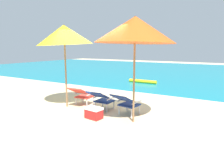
# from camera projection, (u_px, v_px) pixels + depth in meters

# --- Properties ---
(ground_plane) EXTENTS (40.00, 40.00, 0.00)m
(ground_plane) POSITION_uv_depth(u_px,v_px,m) (147.00, 89.00, 9.86)
(ground_plane) COLOR beige
(ocean_band) EXTENTS (40.00, 18.00, 0.01)m
(ocean_band) POSITION_uv_depth(u_px,v_px,m) (183.00, 72.00, 16.69)
(ocean_band) COLOR teal
(ocean_band) RESTS_ON ground_plane
(swim_buoy) EXTENTS (1.60, 0.18, 0.18)m
(swim_buoy) POSITION_uv_depth(u_px,v_px,m) (143.00, 81.00, 11.44)
(swim_buoy) COLOR yellow
(swim_buoy) RESTS_ON ocean_band
(lounge_chair_left) EXTENTS (0.60, 0.91, 0.68)m
(lounge_chair_left) POSITION_uv_depth(u_px,v_px,m) (82.00, 94.00, 6.93)
(lounge_chair_left) COLOR red
(lounge_chair_left) RESTS_ON ground_plane
(lounge_chair_center) EXTENTS (0.56, 0.88, 0.68)m
(lounge_chair_center) POSITION_uv_depth(u_px,v_px,m) (101.00, 98.00, 6.36)
(lounge_chair_center) COLOR navy
(lounge_chair_center) RESTS_ON ground_plane
(lounge_chair_right) EXTENTS (0.65, 0.94, 0.68)m
(lounge_chair_right) POSITION_uv_depth(u_px,v_px,m) (126.00, 102.00, 5.94)
(lounge_chair_right) COLOR navy
(lounge_chair_right) RESTS_ON ground_plane
(beach_umbrella_left) EXTENTS (2.43, 2.44, 2.70)m
(beach_umbrella_left) POSITION_uv_depth(u_px,v_px,m) (64.00, 35.00, 6.50)
(beach_umbrella_left) COLOR olive
(beach_umbrella_left) RESTS_ON ground_plane
(beach_umbrella_right) EXTENTS (2.75, 2.76, 2.74)m
(beach_umbrella_right) POSITION_uv_depth(u_px,v_px,m) (135.00, 30.00, 5.07)
(beach_umbrella_right) COLOR olive
(beach_umbrella_right) RESTS_ON ground_plane
(cooler_box) EXTENTS (0.51, 0.38, 0.32)m
(cooler_box) POSITION_uv_depth(u_px,v_px,m) (94.00, 113.00, 5.72)
(cooler_box) COLOR red
(cooler_box) RESTS_ON ground_plane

